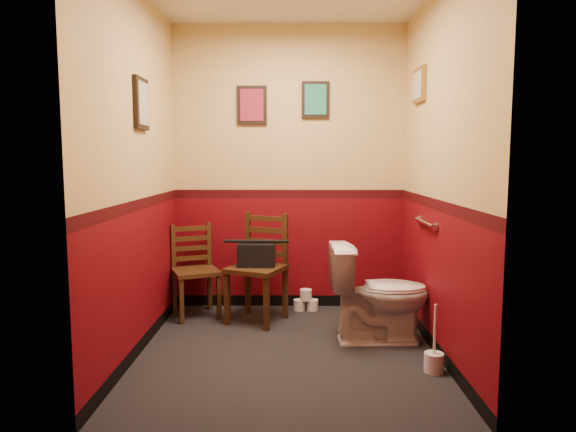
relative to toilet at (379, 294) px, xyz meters
name	(u,v)px	position (x,y,z in m)	size (l,w,h in m)	color
floor	(288,351)	(-0.72, -0.23, -0.38)	(2.20, 2.40, 0.00)	black
wall_back	(289,169)	(-0.72, 0.97, 0.97)	(2.20, 2.70, 0.00)	#5C060E
wall_front	(285,178)	(-0.72, -1.43, 0.97)	(2.20, 2.70, 0.00)	#5C060E
wall_left	(137,172)	(-1.82, -0.23, 0.97)	(2.40, 2.70, 0.00)	#5C060E
wall_right	(439,172)	(0.38, -0.23, 0.97)	(2.40, 2.70, 0.00)	#5C060E
grab_bar	(425,222)	(0.35, 0.02, 0.57)	(0.05, 0.56, 0.06)	silver
framed_print_back_a	(252,105)	(-1.07, 0.95, 1.57)	(0.28, 0.04, 0.36)	black
framed_print_back_b	(315,100)	(-0.47, 0.95, 1.62)	(0.26, 0.04, 0.34)	black
framed_print_left	(142,104)	(-1.80, -0.13, 1.47)	(0.04, 0.30, 0.38)	black
framed_print_right	(419,85)	(0.36, 0.37, 1.67)	(0.04, 0.34, 0.28)	olive
toilet	(379,294)	(0.00, 0.00, 0.00)	(0.44, 0.78, 0.77)	white
toilet_brush	(434,361)	(0.28, -0.60, -0.31)	(0.13, 0.13, 0.47)	silver
chair_left	(195,271)	(-1.59, 0.66, 0.04)	(0.52, 0.52, 0.84)	#422913
chair_right	(259,268)	(-0.99, 0.53, 0.10)	(0.59, 0.59, 0.96)	#422913
handbag	(256,255)	(-1.00, 0.49, 0.22)	(0.33, 0.17, 0.24)	black
tp_stack	(306,301)	(-0.56, 0.83, -0.30)	(0.24, 0.12, 0.21)	silver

